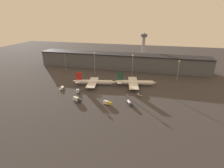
% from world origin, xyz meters
% --- Properties ---
extents(ground, '(600.00, 600.00, 0.00)m').
position_xyz_m(ground, '(0.00, 0.00, 0.00)').
color(ground, '#383538').
extents(terminal_building, '(221.57, 22.72, 19.85)m').
position_xyz_m(terminal_building, '(0.00, 88.91, 9.98)').
color(terminal_building, '#4C515B').
rests_on(terminal_building, ground).
extents(airplane_0, '(44.51, 31.35, 13.56)m').
position_xyz_m(airplane_0, '(-13.93, 21.79, 3.53)').
color(airplane_0, silver).
rests_on(airplane_0, ground).
extents(airplane_1, '(43.47, 36.31, 14.28)m').
position_xyz_m(airplane_1, '(26.07, 30.47, 3.65)').
color(airplane_1, white).
rests_on(airplane_1, ground).
extents(service_vehicle_0, '(8.04, 4.70, 3.78)m').
position_xyz_m(service_vehicle_0, '(-15.15, -15.95, 2.08)').
color(service_vehicle_0, '#282D38').
rests_on(service_vehicle_0, ground).
extents(service_vehicle_1, '(5.31, 7.97, 2.73)m').
position_xyz_m(service_vehicle_1, '(-22.58, 1.55, 1.30)').
color(service_vehicle_1, '#9EA3A8').
rests_on(service_vehicle_1, ground).
extents(service_vehicle_2, '(4.55, 7.96, 2.43)m').
position_xyz_m(service_vehicle_2, '(-40.75, 4.73, 1.14)').
color(service_vehicle_2, white).
rests_on(service_vehicle_2, ground).
extents(service_vehicle_3, '(6.85, 3.43, 3.33)m').
position_xyz_m(service_vehicle_3, '(10.32, -15.15, 1.86)').
color(service_vehicle_3, gold).
rests_on(service_vehicle_3, ground).
extents(service_vehicle_4, '(4.93, 4.65, 2.44)m').
position_xyz_m(service_vehicle_4, '(33.64, 7.24, 1.14)').
color(service_vehicle_4, '#9EA3A8').
rests_on(service_vehicle_4, ground).
extents(service_vehicle_5, '(5.49, 7.88, 2.83)m').
position_xyz_m(service_vehicle_5, '(27.87, -10.93, 1.69)').
color(service_vehicle_5, '#282D38').
rests_on(service_vehicle_5, ground).
extents(lamp_post_0, '(1.80, 1.80, 26.54)m').
position_xyz_m(lamp_post_0, '(-62.89, 56.07, 16.75)').
color(lamp_post_0, slate).
rests_on(lamp_post_0, ground).
extents(lamp_post_1, '(1.80, 1.80, 26.52)m').
position_xyz_m(lamp_post_1, '(-24.88, 56.07, 16.73)').
color(lamp_post_1, slate).
rests_on(lamp_post_1, ground).
extents(lamp_post_2, '(1.80, 1.80, 26.51)m').
position_xyz_m(lamp_post_2, '(20.04, 56.07, 16.73)').
color(lamp_post_2, slate).
rests_on(lamp_post_2, ground).
extents(lamp_post_3, '(1.80, 1.80, 22.75)m').
position_xyz_m(lamp_post_3, '(69.01, 56.07, 14.66)').
color(lamp_post_3, slate).
rests_on(lamp_post_3, ground).
extents(control_tower, '(9.00, 9.00, 44.74)m').
position_xyz_m(control_tower, '(25.86, 126.61, 25.92)').
color(control_tower, '#99999E').
rests_on(control_tower, ground).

